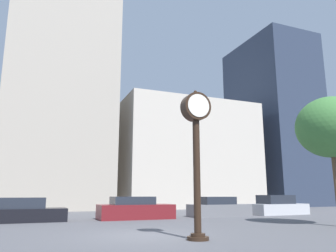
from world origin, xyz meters
TOP-DOWN VIEW (x-y plane):
  - ground_plane at (0.00, 0.00)m, footprint 200.00×200.00m
  - building_tall_tower at (-2.05, 24.00)m, footprint 10.39×12.00m
  - building_storefront_row at (12.21, 24.00)m, footprint 15.39×12.00m
  - building_glass_modern at (26.33, 24.00)m, footprint 8.06×12.00m
  - street_clock at (1.27, -1.78)m, footprint 1.02×0.73m
  - car_black at (-4.28, 8.06)m, footprint 4.26×1.77m
  - car_maroon at (1.92, 7.89)m, footprint 4.55×1.92m
  - car_grey at (7.75, 7.86)m, footprint 4.10×1.83m
  - car_silver at (13.00, 8.19)m, footprint 4.42×2.05m
  - bare_tree at (9.62, -0.15)m, footprint 3.38×3.38m

SIDE VIEW (x-z plane):
  - ground_plane at x=0.00m, z-range 0.00..0.00m
  - car_black at x=-4.28m, z-range -0.11..1.20m
  - car_grey at x=7.75m, z-range -0.10..1.21m
  - car_maroon at x=1.92m, z-range -0.10..1.24m
  - car_silver at x=13.00m, z-range -0.12..1.30m
  - street_clock at x=1.27m, z-range 0.81..5.99m
  - bare_tree at x=9.62m, z-range 1.61..7.90m
  - building_storefront_row at x=12.21m, z-range 0.00..11.80m
  - building_glass_modern at x=26.33m, z-range 0.00..22.64m
  - building_tall_tower at x=-2.05m, z-range 0.00..41.14m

